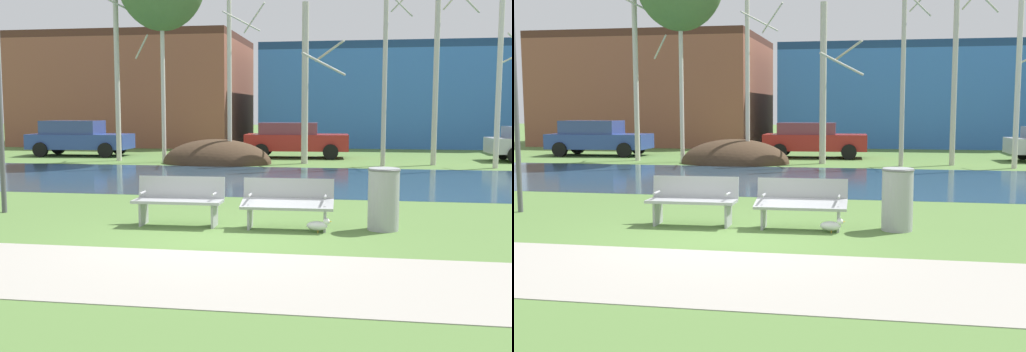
{
  "view_description": "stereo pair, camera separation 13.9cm",
  "coord_description": "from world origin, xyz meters",
  "views": [
    {
      "loc": [
        2.15,
        -9.5,
        2.09
      ],
      "look_at": [
        0.35,
        1.39,
        0.87
      ],
      "focal_mm": 42.77,
      "sensor_mm": 36.0,
      "label": 1
    },
    {
      "loc": [
        2.29,
        -9.47,
        2.09
      ],
      "look_at": [
        0.35,
        1.39,
        0.87
      ],
      "focal_mm": 42.77,
      "sensor_mm": 36.0,
      "label": 2
    }
  ],
  "objects": [
    {
      "name": "parked_van_nearest_blue",
      "position": [
        -10.12,
        16.04,
        0.82
      ],
      "size": [
        4.53,
        2.17,
        1.57
      ],
      "color": "#2D4793",
      "rests_on": "ground"
    },
    {
      "name": "birch_far_left",
      "position": [
        -7.3,
        13.88,
        3.97
      ],
      "size": [
        1.5,
        2.63,
        7.79
      ],
      "color": "beige",
      "rests_on": "ground"
    },
    {
      "name": "birch_far_right",
      "position": [
        7.05,
        13.08,
        3.59
      ],
      "size": [
        1.54,
        2.36,
        7.12
      ],
      "color": "beige",
      "rests_on": "ground"
    },
    {
      "name": "trash_bin",
      "position": [
        2.63,
        1.13,
        0.56
      ],
      "size": [
        0.56,
        0.56,
        1.08
      ],
      "color": "#999B9E",
      "rests_on": "ground"
    },
    {
      "name": "bench_left",
      "position": [
        -0.98,
        0.96,
        0.47
      ],
      "size": [
        1.61,
        0.59,
        0.87
      ],
      "color": "#9EA0A3",
      "rests_on": "ground"
    },
    {
      "name": "parked_sedan_second_red",
      "position": [
        -0.48,
        16.55,
        0.79
      ],
      "size": [
        4.45,
        2.1,
        1.5
      ],
      "color": "maroon",
      "rests_on": "ground"
    },
    {
      "name": "ground_plane",
      "position": [
        0.0,
        10.0,
        0.0
      ],
      "size": [
        120.0,
        120.0,
        0.0
      ],
      "primitive_type": "plane",
      "color": "#517538"
    },
    {
      "name": "seagull",
      "position": [
        1.54,
        0.69,
        0.13
      ],
      "size": [
        0.43,
        0.16,
        0.26
      ],
      "color": "white",
      "rests_on": "ground"
    },
    {
      "name": "building_blue_store",
      "position": [
        3.66,
        27.18,
        2.81
      ],
      "size": [
        13.53,
        8.52,
        5.61
      ],
      "color": "#3870C6",
      "rests_on": "ground"
    },
    {
      "name": "birch_right",
      "position": [
        5.03,
        13.94,
        4.25
      ],
      "size": [
        1.55,
        2.69,
        8.27
      ],
      "color": "#BCB7A8",
      "rests_on": "ground"
    },
    {
      "name": "building_brick_low",
      "position": [
        -10.8,
        25.78,
        3.16
      ],
      "size": [
        12.4,
        8.89,
        6.31
      ],
      "color": "brown",
      "rests_on": "ground"
    },
    {
      "name": "birch_center_right",
      "position": [
        3.12,
        13.21,
        4.39
      ],
      "size": [
        1.04,
        1.87,
        8.67
      ],
      "color": "#BCB7A8",
      "rests_on": "ground"
    },
    {
      "name": "river_band",
      "position": [
        0.0,
        8.34,
        0.0
      ],
      "size": [
        80.0,
        7.54,
        0.01
      ],
      "primitive_type": "cube",
      "color": "#284256",
      "rests_on": "ground"
    },
    {
      "name": "bench_right",
      "position": [
        0.98,
        0.96,
        0.47
      ],
      "size": [
        1.61,
        0.59,
        0.87
      ],
      "color": "#9EA0A3",
      "rests_on": "ground"
    },
    {
      "name": "soil_mound",
      "position": [
        -3.15,
        13.32,
        0.0
      ],
      "size": [
        4.23,
        2.78,
        1.87
      ],
      "primitive_type": "ellipsoid",
      "color": "#423021",
      "rests_on": "ground"
    },
    {
      "name": "paved_path_strip",
      "position": [
        0.0,
        -2.24,
        0.01
      ],
      "size": [
        60.0,
        2.58,
        0.01
      ],
      "primitive_type": "cube",
      "color": "#9E998E",
      "rests_on": "ground"
    },
    {
      "name": "birch_center_left",
      "position": [
        -2.56,
        13.08,
        4.29
      ],
      "size": [
        1.47,
        2.53,
        8.46
      ],
      "color": "beige",
      "rests_on": "ground"
    },
    {
      "name": "birch_center",
      "position": [
        0.24,
        13.76,
        3.11
      ],
      "size": [
        1.65,
        3.0,
        6.06
      ],
      "color": "#BCB7A8",
      "rests_on": "ground"
    }
  ]
}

